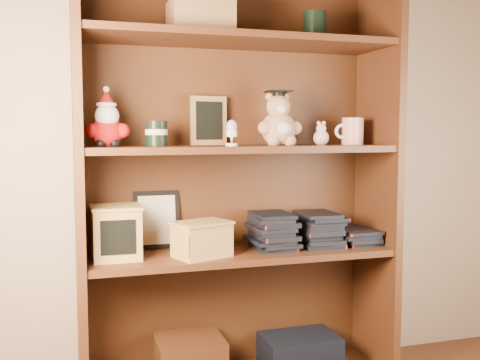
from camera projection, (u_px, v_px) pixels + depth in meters
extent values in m
cube|color=tan|center=(216.00, 70.00, 2.25)|extent=(3.00, 0.04, 2.50)
cube|color=#4F2B16|center=(79.00, 190.00, 1.94)|extent=(0.03, 0.35, 1.60)
cube|color=#4F2B16|center=(377.00, 181.00, 2.29)|extent=(0.03, 0.35, 1.60)
cube|color=#492813|center=(228.00, 182.00, 2.27)|extent=(1.20, 0.02, 1.60)
cube|color=#4F2B16|center=(240.00, 40.00, 2.07)|extent=(1.14, 0.33, 0.02)
cube|color=black|center=(300.00, 352.00, 2.25)|extent=(0.30, 0.20, 0.14)
cube|color=#9E7547|center=(200.00, 18.00, 2.02)|extent=(0.22, 0.18, 0.12)
cylinder|color=black|center=(315.00, 26.00, 2.15)|extent=(0.09, 0.09, 0.11)
cube|color=#4F2B16|center=(240.00, 254.00, 2.14)|extent=(1.14, 0.33, 0.02)
cube|color=#4F2B16|center=(240.00, 149.00, 2.10)|extent=(1.14, 0.33, 0.02)
sphere|color=#A50F0F|center=(107.00, 132.00, 1.96)|extent=(0.11, 0.11, 0.11)
sphere|color=#A50F0F|center=(92.00, 131.00, 1.92)|extent=(0.05, 0.05, 0.05)
sphere|color=#A50F0F|center=(122.00, 131.00, 1.95)|extent=(0.05, 0.05, 0.05)
sphere|color=black|center=(101.00, 144.00, 1.93)|extent=(0.04, 0.04, 0.04)
sphere|color=black|center=(115.00, 143.00, 1.94)|extent=(0.04, 0.04, 0.04)
sphere|color=white|center=(107.00, 116.00, 1.94)|extent=(0.08, 0.08, 0.08)
sphere|color=#D8B293|center=(107.00, 111.00, 1.95)|extent=(0.06, 0.06, 0.06)
cone|color=#A50F0F|center=(106.00, 97.00, 1.95)|extent=(0.06, 0.06, 0.06)
sphere|color=white|center=(106.00, 89.00, 1.94)|extent=(0.02, 0.02, 0.02)
cylinder|color=white|center=(107.00, 105.00, 1.95)|extent=(0.07, 0.07, 0.01)
cylinder|color=black|center=(156.00, 134.00, 2.01)|extent=(0.08, 0.08, 0.09)
cylinder|color=beige|center=(156.00, 132.00, 2.01)|extent=(0.08, 0.08, 0.02)
cube|color=#9E7547|center=(209.00, 121.00, 2.18)|extent=(0.15, 0.05, 0.19)
cube|color=black|center=(209.00, 121.00, 2.17)|extent=(0.11, 0.02, 0.15)
cube|color=#9E7547|center=(207.00, 141.00, 2.21)|extent=(0.07, 0.07, 0.01)
cylinder|color=white|center=(232.00, 145.00, 2.02)|extent=(0.04, 0.04, 0.01)
cone|color=white|center=(232.00, 139.00, 2.01)|extent=(0.02, 0.02, 0.03)
cylinder|color=white|center=(232.00, 134.00, 2.01)|extent=(0.04, 0.04, 0.02)
ellipsoid|color=silver|center=(232.00, 127.00, 2.01)|extent=(0.04, 0.04, 0.05)
sphere|color=tan|center=(278.00, 129.00, 2.14)|extent=(0.13, 0.13, 0.13)
sphere|color=white|center=(284.00, 128.00, 2.09)|extent=(0.06, 0.06, 0.06)
sphere|color=tan|center=(265.00, 128.00, 2.11)|extent=(0.05, 0.05, 0.05)
sphere|color=tan|center=(295.00, 128.00, 2.14)|extent=(0.05, 0.05, 0.05)
sphere|color=tan|center=(274.00, 141.00, 2.10)|extent=(0.05, 0.05, 0.05)
sphere|color=tan|center=(290.00, 141.00, 2.12)|extent=(0.05, 0.05, 0.05)
sphere|color=tan|center=(278.00, 107.00, 2.14)|extent=(0.09, 0.09, 0.09)
sphere|color=white|center=(282.00, 109.00, 2.10)|extent=(0.04, 0.04, 0.04)
sphere|color=tan|center=(269.00, 97.00, 2.13)|extent=(0.03, 0.03, 0.03)
sphere|color=tan|center=(286.00, 97.00, 2.15)|extent=(0.03, 0.03, 0.03)
cylinder|color=black|center=(278.00, 94.00, 2.13)|extent=(0.04, 0.04, 0.02)
cube|color=black|center=(278.00, 91.00, 2.13)|extent=(0.09, 0.09, 0.01)
cylinder|color=#A50F0F|center=(291.00, 94.00, 2.13)|extent=(0.00, 0.04, 0.03)
sphere|color=beige|center=(321.00, 138.00, 2.20)|extent=(0.06, 0.06, 0.06)
sphere|color=beige|center=(321.00, 129.00, 2.19)|extent=(0.04, 0.04, 0.04)
sphere|color=beige|center=(319.00, 123.00, 2.19)|extent=(0.02, 0.02, 0.02)
sphere|color=beige|center=(324.00, 123.00, 2.20)|extent=(0.02, 0.02, 0.02)
cylinder|color=silver|center=(353.00, 131.00, 2.24)|extent=(0.09, 0.09, 0.11)
torus|color=white|center=(342.00, 131.00, 2.22)|extent=(0.06, 0.01, 0.06)
cube|color=black|center=(157.00, 220.00, 2.17)|extent=(0.18, 0.04, 0.22)
cube|color=beige|center=(157.00, 220.00, 2.17)|extent=(0.14, 0.03, 0.19)
cube|color=tan|center=(116.00, 233.00, 1.99)|extent=(0.17, 0.17, 0.18)
cube|color=black|center=(118.00, 237.00, 1.91)|extent=(0.12, 0.00, 0.12)
cube|color=tan|center=(116.00, 207.00, 1.99)|extent=(0.18, 0.18, 0.01)
cube|color=tan|center=(202.00, 240.00, 2.02)|extent=(0.22, 0.19, 0.12)
cube|color=black|center=(206.00, 244.00, 1.96)|extent=(0.13, 0.05, 0.08)
cube|color=tan|center=(202.00, 223.00, 2.02)|extent=(0.23, 0.20, 0.01)
cube|color=black|center=(271.00, 246.00, 2.17)|extent=(0.14, 0.20, 0.02)
cube|color=black|center=(271.00, 242.00, 2.17)|extent=(0.14, 0.20, 0.02)
cube|color=black|center=(271.00, 238.00, 2.17)|extent=(0.14, 0.20, 0.02)
cube|color=black|center=(271.00, 234.00, 2.17)|extent=(0.14, 0.20, 0.02)
cube|color=black|center=(271.00, 230.00, 2.17)|extent=(0.14, 0.20, 0.02)
cube|color=black|center=(271.00, 226.00, 2.17)|extent=(0.14, 0.20, 0.02)
cube|color=black|center=(271.00, 222.00, 2.17)|extent=(0.14, 0.20, 0.02)
cube|color=black|center=(271.00, 218.00, 2.16)|extent=(0.14, 0.20, 0.02)
cube|color=black|center=(271.00, 214.00, 2.16)|extent=(0.14, 0.20, 0.02)
cube|color=black|center=(318.00, 243.00, 2.23)|extent=(0.14, 0.20, 0.02)
cube|color=black|center=(318.00, 239.00, 2.23)|extent=(0.14, 0.20, 0.02)
cube|color=black|center=(319.00, 235.00, 2.23)|extent=(0.14, 0.20, 0.02)
cube|color=black|center=(319.00, 231.00, 2.23)|extent=(0.14, 0.20, 0.02)
cube|color=black|center=(319.00, 228.00, 2.23)|extent=(0.14, 0.20, 0.02)
cube|color=black|center=(319.00, 224.00, 2.23)|extent=(0.14, 0.20, 0.02)
cube|color=black|center=(319.00, 220.00, 2.22)|extent=(0.14, 0.20, 0.02)
cube|color=black|center=(319.00, 216.00, 2.22)|extent=(0.14, 0.20, 0.02)
cube|color=black|center=(354.00, 241.00, 2.28)|extent=(0.14, 0.20, 0.02)
cube|color=black|center=(354.00, 237.00, 2.28)|extent=(0.14, 0.20, 0.02)
cube|color=black|center=(354.00, 233.00, 2.28)|extent=(0.14, 0.20, 0.02)
cube|color=black|center=(354.00, 229.00, 2.27)|extent=(0.14, 0.20, 0.02)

